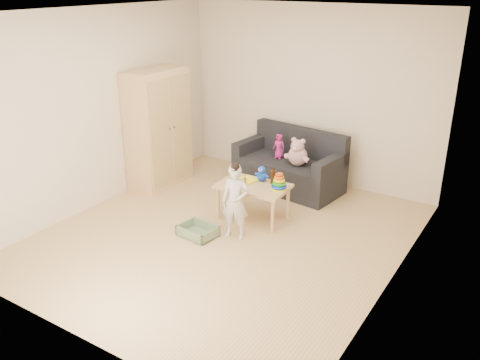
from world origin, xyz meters
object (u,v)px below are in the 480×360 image
Objects in this scene: wardrobe at (158,129)px; play_table at (253,202)px; sofa at (288,174)px; toddler at (235,202)px.

wardrobe reaches higher than play_table.
sofa is 1.72× the size of toddler.
play_table is at bearing -8.79° from wardrobe.
wardrobe reaches higher than sofa.
wardrobe reaches higher than toddler.
wardrobe is at bearing -145.65° from sofa.
toddler reaches higher than play_table.
sofa is at bearing 80.28° from toddler.
play_table is (1.79, -0.28, -0.63)m from wardrobe.
sofa is 1.15m from play_table.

